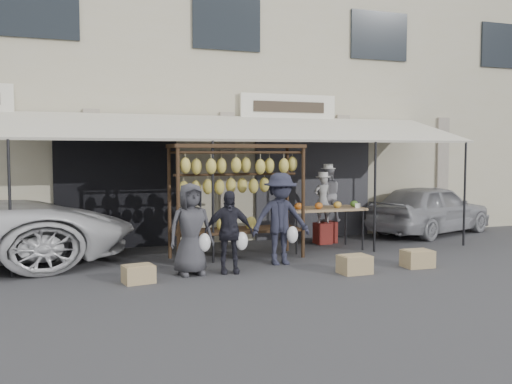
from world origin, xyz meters
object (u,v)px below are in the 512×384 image
Objects in this scene: crate_near_a at (355,264)px; banana_rack at (237,179)px; sedan at (430,209)px; customer_mid at (229,232)px; crate_near_b at (417,259)px; produce_table at (323,209)px; customer_right at (280,219)px; crate_far at (139,274)px; vendor_left at (323,199)px; vendor_right at (328,194)px; customer_left at (191,229)px.

banana_rack is at bearing 125.81° from crate_near_a.
crate_near_a is 0.14× the size of sedan.
crate_near_b is at bearing -1.03° from customer_mid.
crate_near_a is (-0.59, -2.36, -0.71)m from produce_table.
sedan is (5.09, 2.34, -0.21)m from customer_right.
crate_far is at bearing -160.65° from customer_mid.
customer_mid is 1.70m from crate_far.
customer_right is at bearing 29.93° from customer_mid.
produce_table is at bearing 42.98° from customer_right.
vendor_left is 3.32m from crate_near_a.
vendor_right is 3.14m from sedan.
crate_far is at bearing 40.45° from vendor_left.
produce_table is 1.57× the size of vendor_left.
crate_near_b is (0.23, -3.09, -0.96)m from vendor_right.
vendor_right is 3.96m from customer_mid.
crate_near_a is (2.02, -0.79, -0.56)m from customer_mid.
produce_table is 3.80m from sedan.
crate_far is at bearing 46.09° from vendor_right.
customer_left is 1.10× the size of customer_mid.
vendor_left is at bearing 26.63° from customer_left.
crate_near_a is (-1.11, -3.18, -0.96)m from vendor_right.
crate_near_b is at bearing -34.67° from banana_rack.
vendor_left is 3.74m from customer_mid.
crate_near_b is at bearing -5.44° from crate_far.
vendor_right is at bearing 29.10° from crate_far.
customer_right is 3.28× the size of crate_near_a.
sedan is (7.80, 2.96, 0.50)m from crate_far.
sedan is at bearing 16.24° from customer_left.
sedan reaches higher than produce_table.
vendor_right is (0.53, 0.81, 0.25)m from produce_table.
sedan is (6.22, 2.73, -0.07)m from customer_mid.
banana_rack is 5.50× the size of crate_far.
vendor_right reaches higher than crate_near_a.
customer_left is 7.36m from sedan.
customer_right is (-1.82, -1.89, -0.17)m from vendor_left.
sedan is at bearing -156.76° from vendor_right.
customer_mid is 0.84× the size of customer_right.
vendor_right is at bearing 76.27° from sedan.
vendor_left reaches higher than crate_near_a.
vendor_right is 2.41× the size of crate_near_a.
banana_rack is 2.86m from vendor_right.
customer_mid reaches higher than crate_near_a.
customer_mid is at bearing 158.66° from crate_near_a.
sedan is at bearing 39.94° from crate_near_a.
customer_mid is 2.76× the size of crate_near_b.
banana_rack is 1.24m from customer_right.
banana_rack is 1.53× the size of produce_table.
customer_right reaches higher than sedan.
produce_table is 3.59× the size of crate_far.
vendor_right is at bearing 26.59° from customer_left.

